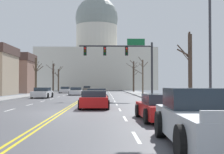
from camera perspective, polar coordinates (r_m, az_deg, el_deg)
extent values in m
cube|color=#4D4D52|center=(18.33, -9.33, -6.54)|extent=(14.00, 180.00, 0.06)
cube|color=yellow|center=(18.35, -9.71, -6.43)|extent=(0.10, 176.40, 0.00)
cube|color=yellow|center=(18.31, -8.96, -6.44)|extent=(0.10, 176.40, 0.00)
cube|color=silver|center=(9.76, 4.44, -10.92)|extent=(0.12, 2.20, 0.00)
cube|color=silver|center=(14.90, 2.41, -7.62)|extent=(0.12, 2.20, 0.00)
cube|color=silver|center=(20.07, 1.44, -6.01)|extent=(0.12, 2.20, 0.00)
cube|color=silver|center=(25.25, 0.87, -5.07)|extent=(0.12, 2.20, 0.00)
cube|color=silver|center=(30.44, 0.49, -4.44)|extent=(0.12, 2.20, 0.00)
cube|color=silver|center=(35.63, 0.23, -4.00)|extent=(0.12, 2.20, 0.00)
cube|color=silver|center=(40.82, 0.03, -3.67)|extent=(0.12, 2.20, 0.00)
cube|color=silver|center=(46.02, -0.13, -3.41)|extent=(0.12, 2.20, 0.00)
cube|color=silver|center=(51.21, -0.25, -3.21)|extent=(0.12, 2.20, 0.00)
cube|color=silver|center=(56.41, -0.35, -3.04)|extent=(0.12, 2.20, 0.00)
cube|color=silver|center=(61.61, -0.43, -2.90)|extent=(0.12, 2.20, 0.00)
cube|color=silver|center=(66.81, -0.50, -2.79)|extent=(0.12, 2.20, 0.00)
cube|color=silver|center=(72.00, -0.56, -2.69)|extent=(0.12, 2.20, 0.00)
cube|color=silver|center=(77.20, -0.61, -2.60)|extent=(0.12, 2.20, 0.00)
cube|color=silver|center=(82.40, -0.66, -2.52)|extent=(0.12, 2.20, 0.00)
cube|color=silver|center=(20.93, -18.17, -5.75)|extent=(0.12, 2.20, 0.00)
cube|color=silver|center=(25.94, -14.83, -4.92)|extent=(0.12, 2.20, 0.00)
cube|color=silver|center=(31.02, -12.58, -4.35)|extent=(0.12, 2.20, 0.00)
cube|color=silver|center=(36.12, -10.97, -3.94)|extent=(0.12, 2.20, 0.00)
cube|color=silver|center=(41.26, -9.76, -3.62)|extent=(0.12, 2.20, 0.00)
cube|color=silver|center=(46.40, -8.82, -3.38)|extent=(0.12, 2.20, 0.00)
cube|color=silver|center=(51.56, -8.06, -3.18)|extent=(0.12, 2.20, 0.00)
cube|color=silver|center=(56.73, -7.45, -3.02)|extent=(0.12, 2.20, 0.00)
cube|color=silver|center=(61.90, -6.93, -2.88)|extent=(0.12, 2.20, 0.00)
cube|color=silver|center=(67.07, -6.50, -2.77)|extent=(0.12, 2.20, 0.00)
cube|color=silver|center=(72.25, -6.13, -2.67)|extent=(0.12, 2.20, 0.00)
cube|color=silver|center=(77.43, -5.80, -2.59)|extent=(0.12, 2.20, 0.00)
cube|color=silver|center=(82.62, -5.52, -2.51)|extent=(0.12, 2.20, 0.00)
cube|color=gray|center=(19.10, 16.97, -5.99)|extent=(3.00, 180.00, 0.14)
cylinder|color=#28282D|center=(33.64, 7.33, 1.22)|extent=(0.22, 0.22, 6.02)
cylinder|color=#28282D|center=(33.50, 0.68, 5.69)|extent=(7.80, 0.16, 0.16)
cube|color=black|center=(33.50, 2.69, 4.73)|extent=(0.32, 0.28, 0.92)
sphere|color=red|center=(33.37, 2.70, 5.24)|extent=(0.22, 0.22, 0.22)
sphere|color=#332B05|center=(33.34, 2.70, 4.76)|extent=(0.22, 0.22, 0.22)
sphere|color=black|center=(33.31, 2.71, 4.28)|extent=(0.22, 0.22, 0.22)
cube|color=black|center=(33.42, -1.33, 4.75)|extent=(0.32, 0.28, 0.92)
sphere|color=red|center=(33.29, -1.33, 5.25)|extent=(0.22, 0.22, 0.22)
sphere|color=#332B05|center=(33.26, -1.33, 4.78)|extent=(0.22, 0.22, 0.22)
sphere|color=black|center=(33.23, -1.33, 4.30)|extent=(0.22, 0.22, 0.22)
cube|color=black|center=(33.48, -4.95, 4.74)|extent=(0.32, 0.28, 0.92)
sphere|color=red|center=(33.36, -4.97, 5.25)|extent=(0.22, 0.22, 0.22)
sphere|color=#332B05|center=(33.33, -4.97, 4.77)|extent=(0.22, 0.22, 0.22)
sphere|color=black|center=(33.30, -4.97, 4.29)|extent=(0.22, 0.22, 0.22)
cube|color=#146033|center=(33.73, 4.41, 6.42)|extent=(1.90, 0.06, 0.70)
cylinder|color=#333338|center=(17.72, 17.52, 8.15)|extent=(0.14, 0.14, 8.80)
cube|color=beige|center=(96.55, -2.83, 1.28)|extent=(35.23, 18.46, 12.28)
cylinder|color=beige|center=(97.53, -2.82, 7.16)|extent=(12.67, 12.67, 7.70)
sphere|color=gray|center=(98.63, -2.82, 10.70)|extent=(13.24, 13.24, 13.24)
cube|color=silver|center=(28.80, -2.81, -3.62)|extent=(1.90, 4.56, 0.69)
cube|color=#232D38|center=(28.60, -2.82, -2.53)|extent=(1.65, 2.27, 0.41)
cylinder|color=black|center=(30.23, -4.53, -3.86)|extent=(0.23, 0.64, 0.64)
cylinder|color=black|center=(30.21, -1.02, -3.86)|extent=(0.23, 0.64, 0.64)
cylinder|color=black|center=(27.43, -4.79, -4.11)|extent=(0.23, 0.64, 0.64)
cylinder|color=black|center=(27.40, -0.92, -4.11)|extent=(0.23, 0.64, 0.64)
cube|color=#B71414|center=(21.38, -3.27, -4.45)|extent=(1.85, 4.28, 0.64)
cube|color=#232D38|center=(20.98, -3.29, -3.07)|extent=(1.61, 2.06, 0.41)
cylinder|color=black|center=(22.74, -5.47, -4.67)|extent=(0.23, 0.64, 0.64)
cylinder|color=black|center=(22.70, -0.94, -4.68)|extent=(0.23, 0.64, 0.64)
cylinder|color=black|center=(20.11, -5.91, -5.09)|extent=(0.23, 0.64, 0.64)
cylinder|color=black|center=(20.07, -0.78, -5.11)|extent=(0.23, 0.64, 0.64)
cube|color=#B71414|center=(14.38, 9.19, -6.03)|extent=(1.98, 4.43, 0.59)
cube|color=#232D38|center=(14.17, 9.33, -4.01)|extent=(1.69, 2.13, 0.45)
cylinder|color=black|center=(15.56, 4.77, -6.18)|extent=(0.24, 0.65, 0.64)
cylinder|color=black|center=(15.92, 11.44, -6.05)|extent=(0.24, 0.65, 0.64)
cylinder|color=black|center=(12.89, 6.40, -7.17)|extent=(0.24, 0.65, 0.64)
cylinder|color=black|center=(13.32, 14.37, -6.95)|extent=(0.24, 0.65, 0.64)
cube|color=#ADB2B7|center=(8.43, 17.28, -8.39)|extent=(2.17, 5.31, 0.73)
cube|color=#1E2833|center=(9.08, 15.91, -3.77)|extent=(1.90, 1.84, 0.57)
cylinder|color=black|center=(9.76, 8.86, -8.55)|extent=(0.30, 0.81, 0.80)
cylinder|color=black|center=(6.70, 12.90, -11.84)|extent=(0.30, 0.81, 0.80)
cube|color=silver|center=(38.73, -12.65, -3.03)|extent=(1.94, 4.49, 0.66)
cube|color=#232D38|center=(38.86, -12.60, -2.21)|extent=(1.68, 2.15, 0.44)
cylinder|color=black|center=(37.19, -11.69, -3.37)|extent=(0.23, 0.64, 0.64)
cylinder|color=black|center=(37.60, -14.50, -3.33)|extent=(0.23, 0.64, 0.64)
cylinder|color=black|center=(39.91, -10.92, -3.24)|extent=(0.23, 0.64, 0.64)
cylinder|color=black|center=(40.29, -13.54, -3.21)|extent=(0.23, 0.64, 0.64)
cube|color=silver|center=(48.44, -6.63, -2.76)|extent=(1.96, 4.53, 0.59)
cube|color=#232D38|center=(48.86, -6.60, -2.14)|extent=(1.67, 2.11, 0.45)
cylinder|color=black|center=(47.01, -5.63, -2.98)|extent=(0.24, 0.65, 0.64)
cylinder|color=black|center=(47.13, -7.85, -2.96)|extent=(0.24, 0.65, 0.64)
cylinder|color=black|center=(49.78, -5.48, -2.89)|extent=(0.24, 0.65, 0.64)
cylinder|color=black|center=(49.90, -7.58, -2.88)|extent=(0.24, 0.65, 0.64)
cube|color=silver|center=(60.62, -8.58, -2.49)|extent=(1.92, 4.49, 0.59)
cube|color=#232D38|center=(60.96, -8.55, -1.99)|extent=(1.64, 2.18, 0.46)
cylinder|color=black|center=(59.17, -7.85, -2.64)|extent=(0.24, 0.65, 0.64)
cylinder|color=black|center=(59.35, -9.58, -2.63)|extent=(0.24, 0.65, 0.64)
cylinder|color=black|center=(61.91, -7.63, -2.59)|extent=(0.24, 0.65, 0.64)
cylinder|color=black|center=(62.08, -9.28, -2.58)|extent=(0.24, 0.65, 0.64)
cube|color=#6B6056|center=(72.79, -4.60, -2.27)|extent=(1.91, 4.44, 0.69)
cube|color=#232D38|center=(73.08, -4.60, -1.83)|extent=(1.61, 2.17, 0.42)
cylinder|color=black|center=(71.43, -3.92, -2.44)|extent=(0.25, 0.65, 0.64)
cylinder|color=black|center=(71.46, -5.32, -2.43)|extent=(0.25, 0.65, 0.64)
cylinder|color=black|center=(74.14, -3.91, -2.40)|extent=(0.25, 0.65, 0.64)
cylinder|color=black|center=(74.17, -5.26, -2.40)|extent=(0.25, 0.65, 0.64)
cube|color=#8C6656|center=(62.69, -18.03, -0.05)|extent=(8.05, 7.43, 6.05)
cube|color=#47332D|center=(62.89, -18.00, 3.37)|extent=(8.37, 7.72, 1.45)
cylinder|color=brown|center=(52.54, 5.65, 0.08)|extent=(0.26, 0.26, 5.65)
cylinder|color=brown|center=(52.17, 5.55, 1.95)|extent=(0.39, 0.93, 1.01)
cylinder|color=brown|center=(53.34, 5.29, 2.24)|extent=(0.56, 1.55, 0.95)
cylinder|color=brown|center=(52.65, 5.26, 3.19)|extent=(0.81, 0.13, 1.03)
cylinder|color=brown|center=(52.34, 4.82, 1.00)|extent=(1.63, 0.39, 0.93)
cylinder|color=brown|center=(52.29, 6.11, 2.21)|extent=(0.86, 0.88, 0.99)
cylinder|color=#4C3D2D|center=(71.80, -9.79, -0.57)|extent=(0.32, 0.32, 5.00)
cylinder|color=#4C3D2D|center=(72.09, -9.55, 1.53)|extent=(0.64, 0.62, 1.15)
cylinder|color=#4C3D2D|center=(71.53, -10.08, 0.37)|extent=(0.75, 0.80, 1.27)
cylinder|color=#4C3D2D|center=(71.78, -9.35, 1.45)|extent=(1.16, 0.12, 1.36)
cylinder|color=#4C3D2D|center=(72.19, -10.22, 0.53)|extent=(1.28, 0.67, 0.74)
cylinder|color=#4C3D2D|center=(69.15, 3.94, -0.33)|extent=(0.31, 0.31, 5.53)
cylinder|color=#4C3D2D|center=(68.90, 4.21, 0.98)|extent=(0.69, 0.75, 1.05)
cylinder|color=#4C3D2D|center=(69.43, 4.33, 0.53)|extent=(1.09, 0.52, 0.97)
cylinder|color=#4C3D2D|center=(69.63, 3.93, 0.40)|extent=(0.15, 0.96, 0.55)
cylinder|color=#4C3D2D|center=(69.49, 4.24, 1.81)|extent=(0.87, 0.52, 0.86)
cylinder|color=#423328|center=(23.40, 14.13, 1.36)|extent=(0.30, 0.30, 5.17)
cylinder|color=#423328|center=(23.34, 12.99, 4.38)|extent=(1.02, 0.16, 0.58)
cylinder|color=#423328|center=(23.27, 14.06, 6.96)|extent=(0.35, 0.77, 0.83)
cylinder|color=#423328|center=(24.04, 13.43, 3.58)|extent=(0.32, 1.31, 0.91)
cylinder|color=#423328|center=(23.80, 13.99, 3.67)|extent=(0.15, 0.74, 1.17)
cylinder|color=#423328|center=(23.51, 13.00, 4.50)|extent=(0.96, 0.37, 1.13)
cylinder|color=#423328|center=(23.04, 13.99, 5.89)|extent=(0.45, 1.04, 1.51)
cylinder|color=#4C3D2D|center=(50.76, -13.77, 0.19)|extent=(0.32, 0.32, 5.71)
cylinder|color=#4C3D2D|center=(50.97, -13.13, 1.43)|extent=(1.15, 0.71, 1.06)
cylinder|color=#4C3D2D|center=(51.30, -13.24, 1.79)|extent=(0.78, 1.20, 1.30)
cylinder|color=#4C3D2D|center=(51.22, -13.50, 2.24)|extent=(0.36, 0.91, 1.13)
cylinder|color=#4C3D2D|center=(50.29, -14.02, 1.31)|extent=(0.34, 1.19, 1.32)
cylinder|color=#4C3D2D|center=(50.56, -13.46, 1.45)|extent=(0.73, 0.46, 1.25)
cylinder|color=#423328|center=(65.15, 4.00, 0.11)|extent=(0.29, 0.29, 6.39)
cylinder|color=#423328|center=(65.96, 3.66, 2.72)|extent=(0.78, 1.50, 0.96)
cylinder|color=#423328|center=(65.52, 4.32, 2.34)|extent=(0.87, 0.53, 1.09)
cylinder|color=#423328|center=(65.47, 3.31, 2.05)|extent=(1.60, 0.68, 1.19)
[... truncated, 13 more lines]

